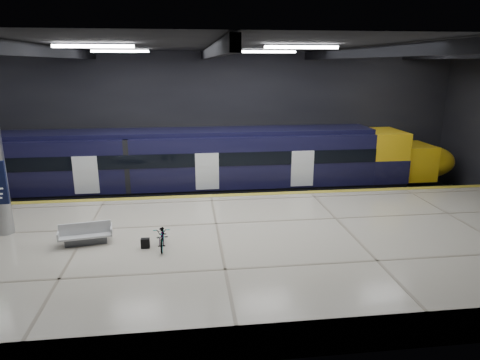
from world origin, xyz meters
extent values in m
plane|color=black|center=(0.00, 0.00, 0.00)|extent=(30.00, 30.00, 0.00)
cube|color=black|center=(0.00, 8.00, 4.00)|extent=(30.00, 0.10, 8.00)
cube|color=black|center=(0.00, -8.00, 4.00)|extent=(30.00, 0.10, 8.00)
cube|color=black|center=(0.00, 0.00, 8.00)|extent=(30.00, 16.00, 0.10)
cube|color=black|center=(-6.00, 0.00, 7.75)|extent=(0.25, 16.00, 0.40)
cube|color=black|center=(0.00, 0.00, 7.75)|extent=(0.25, 16.00, 0.40)
cube|color=black|center=(6.00, 0.00, 7.75)|extent=(0.25, 16.00, 0.40)
cube|color=white|center=(-4.00, -2.00, 7.88)|extent=(2.60, 0.18, 0.10)
cube|color=white|center=(3.00, -2.00, 7.88)|extent=(2.60, 0.18, 0.10)
cube|color=white|center=(-4.00, 4.00, 7.88)|extent=(2.60, 0.18, 0.10)
cube|color=white|center=(3.00, 4.00, 7.88)|extent=(2.60, 0.18, 0.10)
cube|color=white|center=(10.00, 4.00, 7.88)|extent=(2.60, 0.18, 0.10)
cube|color=beige|center=(0.00, -2.50, 0.55)|extent=(30.00, 11.00, 1.10)
cube|color=gold|center=(0.00, 2.75, 1.11)|extent=(30.00, 0.40, 0.01)
cube|color=gray|center=(0.00, 4.78, 0.08)|extent=(30.00, 0.08, 0.16)
cube|color=gray|center=(0.00, 6.22, 0.08)|extent=(30.00, 0.08, 0.16)
cube|color=black|center=(-3.09, 5.50, 0.55)|extent=(24.00, 2.58, 0.80)
cube|color=black|center=(-3.09, 5.50, 2.33)|extent=(24.00, 2.80, 2.75)
cube|color=black|center=(-3.09, 5.50, 3.82)|extent=(24.00, 2.30, 0.24)
cube|color=black|center=(-3.09, 4.09, 2.60)|extent=(24.00, 0.04, 0.70)
cube|color=white|center=(-0.09, 4.08, 2.00)|extent=(1.20, 0.05, 1.90)
cube|color=yellow|center=(9.91, 5.50, 2.33)|extent=(2.00, 2.80, 2.75)
ellipsoid|color=yellow|center=(12.51, 5.50, 1.85)|extent=(3.60, 2.52, 1.90)
cube|color=black|center=(10.21, 5.50, 2.50)|extent=(1.60, 2.38, 0.80)
cube|color=#595B60|center=(-4.76, -2.40, 1.23)|extent=(1.47, 0.67, 0.27)
cube|color=silver|center=(-4.76, -2.40, 1.44)|extent=(1.88, 1.03, 0.07)
cube|color=silver|center=(-4.76, -2.40, 1.69)|extent=(1.76, 0.36, 0.44)
cube|color=silver|center=(-5.63, -2.54, 1.54)|extent=(0.18, 0.75, 0.27)
cube|color=silver|center=(-3.88, -2.25, 1.54)|extent=(0.18, 0.75, 0.27)
imported|color=#99999E|center=(-2.02, -3.04, 1.51)|extent=(0.57, 1.58, 0.83)
cube|color=black|center=(-2.62, -3.04, 1.28)|extent=(0.31, 0.19, 0.35)
camera|label=1|loc=(-1.05, -17.15, 7.34)|focal=32.00mm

